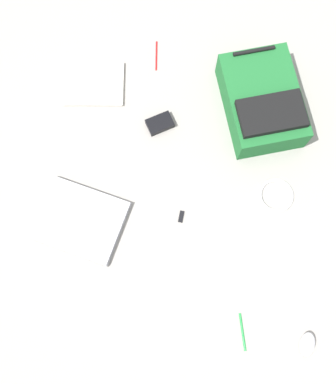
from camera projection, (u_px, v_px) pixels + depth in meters
name	position (u px, v px, depth m)	size (l,w,h in m)	color
ground_plane	(175.00, 185.00, 1.92)	(4.03, 4.03, 0.00)	gray
backpack	(262.00, 102.00, 1.93)	(0.41, 0.50, 0.17)	#1E662D
laptop	(80.00, 220.00, 1.87)	(0.39, 0.34, 0.03)	#929296
book_blue	(93.00, 84.00, 2.03)	(0.29, 0.24, 0.02)	silver
computer_mouse	(307.00, 344.00, 1.75)	(0.06, 0.09, 0.04)	silver
cable_coil	(276.00, 195.00, 1.90)	(0.15, 0.15, 0.01)	silver
power_brick	(160.00, 124.00, 1.97)	(0.07, 0.11, 0.03)	black
pen_black	(243.00, 332.00, 1.77)	(0.01, 0.01, 0.14)	#198C33
pen_blue	(156.00, 55.00, 2.07)	(0.01, 0.01, 0.14)	red
usb_stick	(181.00, 217.00, 1.88)	(0.02, 0.05, 0.01)	black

